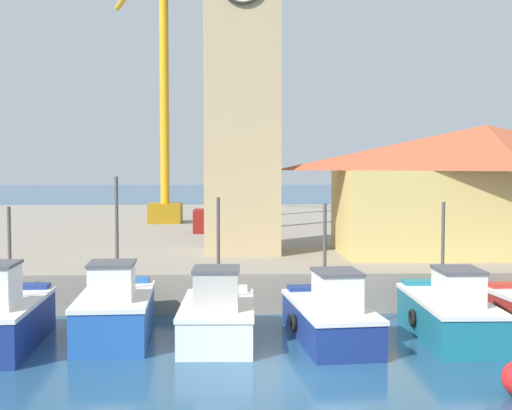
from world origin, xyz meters
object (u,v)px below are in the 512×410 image
at_px(port_crane_near, 212,83).
at_px(fishing_boat_center, 330,316).
at_px(fishing_boat_left_inner, 115,311).
at_px(clock_tower, 242,65).
at_px(warehouse_right, 485,188).
at_px(fishing_boat_left_outer, 4,318).
at_px(fishing_boat_mid_left, 217,316).
at_px(fishing_boat_mid_right, 449,313).
at_px(port_crane_far, 163,117).

bearing_deg(port_crane_near, fishing_boat_center, -78.24).
xyz_separation_m(fishing_boat_left_inner, clock_tower, (3.73, 9.02, 8.16)).
bearing_deg(fishing_boat_center, port_crane_near, 101.76).
distance_m(warehouse_right, port_crane_near, 15.58).
bearing_deg(port_crane_near, fishing_boat_left_outer, -105.29).
distance_m(fishing_boat_mid_left, port_crane_near, 20.02).
relative_size(fishing_boat_left_inner, fishing_boat_mid_left, 1.05).
xyz_separation_m(warehouse_right, port_crane_near, (-11.29, 9.40, 5.20)).
height_order(fishing_boat_mid_left, clock_tower, clock_tower).
height_order(fishing_boat_left_inner, fishing_boat_mid_left, fishing_boat_left_inner).
relative_size(fishing_boat_mid_right, port_crane_far, 0.30).
bearing_deg(clock_tower, fishing_boat_left_inner, -112.46).
bearing_deg(fishing_boat_mid_left, fishing_boat_left_outer, -175.02).
xyz_separation_m(fishing_boat_mid_left, fishing_boat_mid_right, (6.56, 0.11, 0.01)).
bearing_deg(fishing_boat_left_inner, clock_tower, 67.54).
relative_size(fishing_boat_left_inner, fishing_boat_mid_right, 0.91).
bearing_deg(fishing_boat_left_inner, port_crane_near, 82.75).
relative_size(warehouse_right, port_crane_near, 0.58).
bearing_deg(fishing_boat_left_outer, fishing_boat_mid_right, 2.83).
bearing_deg(fishing_boat_left_inner, port_crane_far, 92.14).
distance_m(fishing_boat_mid_left, fishing_boat_mid_right, 6.57).
bearing_deg(port_crane_near, fishing_boat_mid_left, -87.96).
height_order(clock_tower, port_crane_near, port_crane_near).
xyz_separation_m(fishing_boat_mid_left, clock_tower, (0.83, 9.41, 8.23)).
bearing_deg(fishing_boat_left_inner, fishing_boat_left_outer, -162.67).
relative_size(fishing_boat_mid_left, warehouse_right, 0.37).
bearing_deg(fishing_boat_mid_left, clock_tower, 84.97).
bearing_deg(port_crane_far, fishing_boat_mid_right, -66.78).
height_order(fishing_boat_left_inner, clock_tower, clock_tower).
bearing_deg(clock_tower, fishing_boat_mid_left, -95.03).
bearing_deg(port_crane_far, fishing_boat_mid_left, -81.11).
xyz_separation_m(fishing_boat_left_outer, warehouse_right, (16.38, 9.23, 3.18)).
bearing_deg(fishing_boat_left_inner, fishing_boat_mid_left, -7.56).
bearing_deg(clock_tower, port_crane_near, 99.58).
bearing_deg(fishing_boat_left_inner, fishing_boat_mid_right, -1.67).
relative_size(fishing_boat_center, port_crane_near, 0.24).
xyz_separation_m(fishing_boat_center, port_crane_far, (-6.94, 24.33, 7.12)).
bearing_deg(port_crane_near, fishing_boat_left_inner, -97.25).
distance_m(fishing_boat_left_outer, fishing_boat_mid_right, 12.32).
relative_size(fishing_boat_center, warehouse_right, 0.42).
bearing_deg(warehouse_right, fishing_boat_left_inner, -148.35).
relative_size(fishing_boat_left_outer, clock_tower, 0.29).
distance_m(fishing_boat_left_inner, port_crane_near, 19.76).
relative_size(clock_tower, warehouse_right, 1.33).
bearing_deg(port_crane_far, clock_tower, -72.71).
height_order(fishing_boat_mid_right, clock_tower, clock_tower).
bearing_deg(warehouse_right, port_crane_near, 140.22).
bearing_deg(warehouse_right, fishing_boat_center, -130.39).
bearing_deg(fishing_boat_center, fishing_boat_left_outer, -177.28).
distance_m(fishing_boat_left_outer, fishing_boat_center, 8.89).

